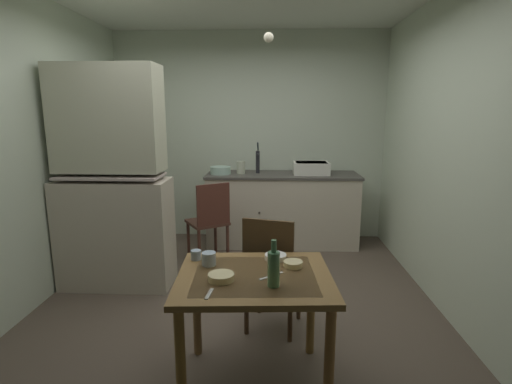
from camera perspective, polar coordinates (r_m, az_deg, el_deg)
ground_plane at (r=3.62m, az=-2.72°, el=-16.02°), size 4.98×4.98×0.00m
wall_back at (r=5.25m, az=-0.86°, el=8.02°), size 3.60×0.10×2.69m
wall_left at (r=3.84m, az=-30.95°, el=5.01°), size 0.10×4.08×2.69m
wall_right at (r=3.54m, az=27.60°, el=4.92°), size 0.10×4.08×2.69m
hutch_cabinet at (r=3.93m, az=-20.19°, el=0.69°), size 1.05×0.45×2.10m
counter_cabinet at (r=5.02m, az=3.82°, el=-2.47°), size 1.90×0.64×0.91m
sink_basin at (r=4.93m, az=8.04°, el=3.51°), size 0.44×0.34×0.15m
hand_pump at (r=4.95m, az=0.25°, el=4.72°), size 0.05×0.27×0.39m
mixing_bowl_counter at (r=4.91m, az=-5.21°, el=3.17°), size 0.25×0.25×0.09m
stoneware_crock at (r=4.92m, az=-2.22°, el=3.61°), size 0.11×0.11×0.16m
dining_table at (r=2.42m, az=-0.23°, el=-14.39°), size 0.96×0.81×0.73m
chair_far_side at (r=3.02m, az=2.30°, el=-11.49°), size 0.49×0.49×0.93m
chair_by_counter at (r=4.39m, az=-6.80°, el=-4.08°), size 0.55×0.55×0.92m
serving_bowl_wide at (r=2.60m, az=2.87°, el=-9.42°), size 0.14×0.14×0.03m
soup_bowl_small at (r=2.30m, az=-5.12°, el=-12.26°), size 0.15×0.15×0.04m
sauce_dish at (r=2.49m, az=5.44°, el=-10.41°), size 0.12×0.12×0.03m
teacup_mint at (r=2.62m, az=-8.76°, el=-9.06°), size 0.07×0.07×0.06m
teacup_cream at (r=2.51m, az=-6.91°, el=-9.66°), size 0.09×0.09×0.08m
glass_bottle at (r=2.19m, az=2.59°, el=-11.00°), size 0.07×0.07×0.27m
table_knife at (r=2.35m, az=2.25°, el=-12.14°), size 0.15×0.13×0.00m
teaspoon_near_bowl at (r=2.16m, az=-6.84°, el=-14.55°), size 0.03×0.13×0.00m
pendant_bulb at (r=3.37m, az=1.85°, el=21.64°), size 0.08×0.08×0.08m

